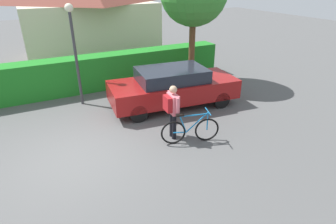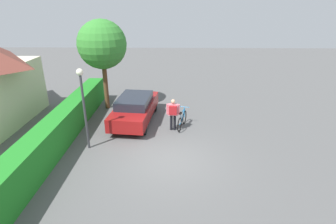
% 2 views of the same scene
% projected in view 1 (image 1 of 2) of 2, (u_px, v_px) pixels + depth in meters
% --- Properties ---
extents(ground_plane, '(60.00, 60.00, 0.00)m').
position_uv_depth(ground_plane, '(77.00, 159.00, 7.34)').
color(ground_plane, '#535353').
extents(hedge_row, '(14.94, 0.90, 1.41)m').
position_uv_depth(hedge_row, '(50.00, 79.00, 10.96)').
color(hedge_row, '#1F7B23').
rests_on(hedge_row, ground).
extents(house_distant, '(7.16, 5.79, 5.20)m').
position_uv_depth(house_distant, '(85.00, 9.00, 15.65)').
color(house_distant, beige).
rests_on(house_distant, ground).
extents(parked_car_near, '(4.70, 2.24, 1.41)m').
position_uv_depth(parked_car_near, '(173.00, 86.00, 10.08)').
color(parked_car_near, maroon).
rests_on(parked_car_near, ground).
extents(bicycle, '(1.64, 0.65, 0.95)m').
position_uv_depth(bicycle, '(190.00, 130.00, 7.93)').
color(bicycle, black).
rests_on(bicycle, ground).
extents(person_rider, '(0.36, 0.66, 1.62)m').
position_uv_depth(person_rider, '(172.00, 107.00, 7.91)').
color(person_rider, black).
rests_on(person_rider, ground).
extents(street_lamp, '(0.28, 0.28, 3.54)m').
position_uv_depth(street_lamp, '(74.00, 41.00, 9.52)').
color(street_lamp, '#38383D').
rests_on(street_lamp, ground).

